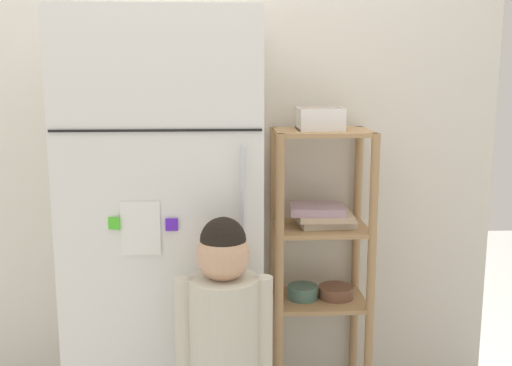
# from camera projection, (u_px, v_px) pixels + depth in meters

# --- Properties ---
(kitchen_wall_back) EXTENTS (2.64, 0.03, 2.17)m
(kitchen_wall_back) POSITION_uv_depth(u_px,v_px,m) (202.00, 156.00, 2.70)
(kitchen_wall_back) COLOR silver
(kitchen_wall_back) RESTS_ON ground
(refrigerator) EXTENTS (0.72, 0.67, 1.67)m
(refrigerator) POSITION_uv_depth(u_px,v_px,m) (168.00, 231.00, 2.40)
(refrigerator) COLOR white
(refrigerator) RESTS_ON ground
(child_standing) EXTENTS (0.32, 0.24, 1.00)m
(child_standing) POSITION_uv_depth(u_px,v_px,m) (224.00, 333.00, 2.01)
(child_standing) COLOR #544D61
(child_standing) RESTS_ON ground
(pantry_shelf_unit) EXTENTS (0.41, 0.33, 1.22)m
(pantry_shelf_unit) POSITION_uv_depth(u_px,v_px,m) (321.00, 245.00, 2.61)
(pantry_shelf_unit) COLOR tan
(pantry_shelf_unit) RESTS_ON ground
(fruit_bin) EXTENTS (0.18, 0.19, 0.09)m
(fruit_bin) POSITION_uv_depth(u_px,v_px,m) (320.00, 120.00, 2.53)
(fruit_bin) COLOR white
(fruit_bin) RESTS_ON pantry_shelf_unit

